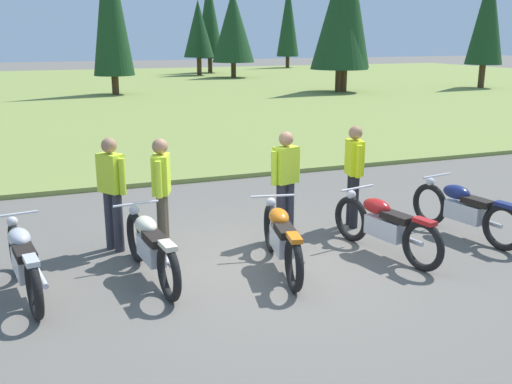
# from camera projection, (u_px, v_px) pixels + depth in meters

# --- Properties ---
(ground_plane) EXTENTS (140.00, 140.00, 0.00)m
(ground_plane) POSITION_uv_depth(u_px,v_px,m) (272.00, 266.00, 7.92)
(ground_plane) COLOR #605B54
(grass_moorland) EXTENTS (80.00, 44.00, 0.10)m
(grass_moorland) POSITION_uv_depth(u_px,v_px,m) (86.00, 92.00, 32.13)
(grass_moorland) COLOR olive
(grass_moorland) RESTS_ON ground
(forest_treeline) EXTENTS (42.50, 27.44, 8.49)m
(forest_treeline) POSITION_uv_depth(u_px,v_px,m) (161.00, 16.00, 35.87)
(forest_treeline) COLOR #47331E
(forest_treeline) RESTS_ON ground
(motorcycle_silver) EXTENTS (0.66, 2.09, 0.88)m
(motorcycle_silver) POSITION_uv_depth(u_px,v_px,m) (23.00, 261.00, 6.94)
(motorcycle_silver) COLOR black
(motorcycle_silver) RESTS_ON ground
(motorcycle_cream) EXTENTS (0.62, 2.10, 0.88)m
(motorcycle_cream) POSITION_uv_depth(u_px,v_px,m) (151.00, 247.00, 7.40)
(motorcycle_cream) COLOR black
(motorcycle_cream) RESTS_ON ground
(motorcycle_orange) EXTENTS (0.67, 2.08, 0.88)m
(motorcycle_orange) POSITION_uv_depth(u_px,v_px,m) (281.00, 238.00, 7.72)
(motorcycle_orange) COLOR black
(motorcycle_orange) RESTS_ON ground
(motorcycle_red) EXTENTS (0.72, 2.07, 0.88)m
(motorcycle_red) POSITION_uv_depth(u_px,v_px,m) (384.00, 225.00, 8.23)
(motorcycle_red) COLOR black
(motorcycle_red) RESTS_ON ground
(motorcycle_navy) EXTENTS (0.69, 2.08, 0.88)m
(motorcycle_navy) POSITION_uv_depth(u_px,v_px,m) (464.00, 210.00, 8.99)
(motorcycle_navy) COLOR black
(motorcycle_navy) RESTS_ON ground
(rider_checking_bike) EXTENTS (0.30, 0.54, 1.67)m
(rider_checking_bike) POSITION_uv_depth(u_px,v_px,m) (354.00, 170.00, 9.34)
(rider_checking_bike) COLOR black
(rider_checking_bike) RESTS_ON ground
(rider_with_back_turned) EXTENTS (0.53, 0.31, 1.67)m
(rider_with_back_turned) POSITION_uv_depth(u_px,v_px,m) (286.00, 178.00, 8.80)
(rider_with_back_turned) COLOR #2D2D38
(rider_with_back_turned) RESTS_ON ground
(rider_near_row_end) EXTENTS (0.39, 0.47, 1.67)m
(rider_near_row_end) POSITION_uv_depth(u_px,v_px,m) (112.00, 187.00, 8.28)
(rider_near_row_end) COLOR #2D2D38
(rider_near_row_end) RESTS_ON ground
(rider_in_hivis_vest) EXTENTS (0.33, 0.52, 1.67)m
(rider_in_hivis_vest) POSITION_uv_depth(u_px,v_px,m) (162.00, 189.00, 8.21)
(rider_in_hivis_vest) COLOR #4C4233
(rider_in_hivis_vest) RESTS_ON ground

